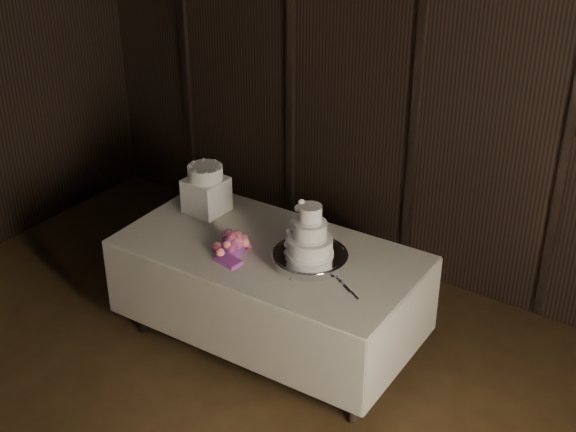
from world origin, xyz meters
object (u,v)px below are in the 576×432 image
Objects in this scene: bouquet at (233,244)px; box_pedestal at (206,195)px; small_cake at (205,173)px; display_table at (270,292)px; cake_stand at (310,260)px; wedding_cake at (306,235)px.

bouquet is 0.62m from box_pedestal.
bouquet is 0.66m from small_cake.
box_pedestal is 1.06× the size of small_cake.
small_cake is (-0.51, 0.34, 0.24)m from bouquet.
small_cake reaches higher than box_pedestal.
small_cake reaches higher than display_table.
box_pedestal is at bearing 163.38° from display_table.
box_pedestal reaches higher than cake_stand.
wedding_cake reaches higher than cake_stand.
wedding_cake is (0.31, -0.04, 0.57)m from display_table.
cake_stand is at bearing -6.63° from display_table.
box_pedestal is at bearing 168.91° from cake_stand.
bouquet is at bearing -163.91° from cake_stand.
bouquet is at bearing -33.85° from box_pedestal.
bouquet is (-0.50, -0.14, 0.02)m from cake_stand.
bouquet reaches higher than display_table.
small_cake is at bearing 0.00° from box_pedestal.
wedding_cake is at bearing -12.16° from box_pedestal.
cake_stand is 1.43× the size of wedding_cake.
display_table is 4.19× the size of cake_stand.
small_cake reaches higher than bouquet.
box_pedestal is (-0.67, 0.17, 0.47)m from display_table.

